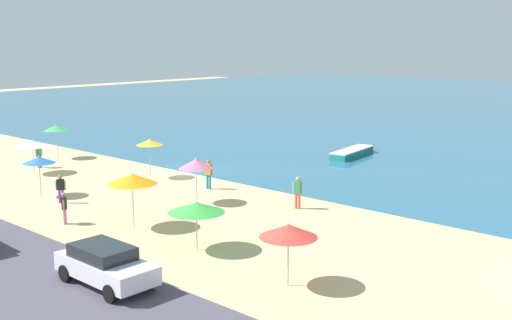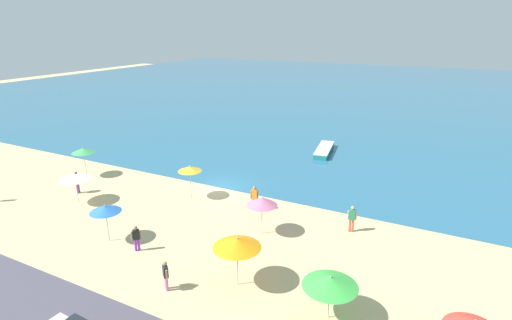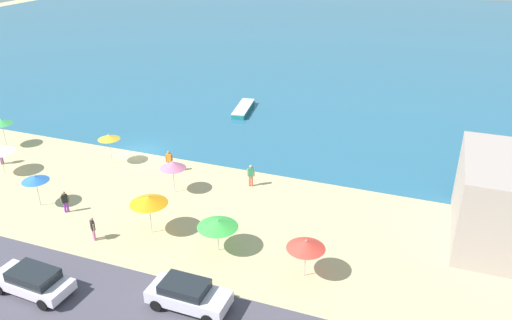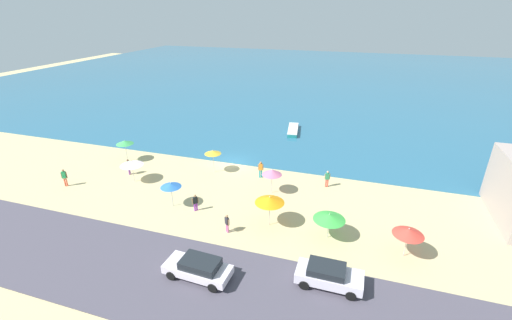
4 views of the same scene
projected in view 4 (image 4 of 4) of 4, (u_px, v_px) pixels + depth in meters
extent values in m
plane|color=#C9B681|center=(232.00, 163.00, 38.92)|extent=(160.00, 160.00, 0.00)
cube|color=#2A6383|center=(310.00, 77.00, 86.71)|extent=(150.00, 110.00, 0.05)
cube|color=#4B4653|center=(135.00, 269.00, 23.26)|extent=(80.00, 8.00, 0.06)
cylinder|color=#B2B2B7|center=(126.00, 152.00, 39.10)|extent=(0.05, 0.05, 2.16)
cone|color=#41AA58|center=(125.00, 142.00, 38.59)|extent=(1.91, 1.91, 0.39)
sphere|color=silver|center=(124.00, 140.00, 38.50)|extent=(0.08, 0.08, 0.08)
cylinder|color=#B2B2B7|center=(133.00, 173.00, 34.57)|extent=(0.05, 0.05, 1.87)
cone|color=white|center=(132.00, 163.00, 34.12)|extent=(2.30, 2.30, 0.41)
sphere|color=silver|center=(131.00, 161.00, 34.02)|extent=(0.08, 0.08, 0.08)
cylinder|color=#B2B2B7|center=(269.00, 213.00, 27.55)|extent=(0.05, 0.05, 2.17)
cone|color=orange|center=(270.00, 200.00, 27.03)|extent=(2.37, 2.37, 0.49)
sphere|color=silver|center=(270.00, 197.00, 26.91)|extent=(0.08, 0.08, 0.08)
cylinder|color=#B2B2B7|center=(172.00, 196.00, 30.26)|extent=(0.05, 0.05, 1.97)
cone|color=blue|center=(171.00, 185.00, 29.80)|extent=(1.83, 1.83, 0.37)
sphere|color=silver|center=(171.00, 183.00, 29.71)|extent=(0.08, 0.08, 0.08)
cylinder|color=#B2B2B7|center=(328.00, 228.00, 26.12)|extent=(0.05, 0.05, 1.70)
cone|color=green|center=(329.00, 217.00, 25.70)|extent=(2.44, 2.44, 0.44)
sphere|color=silver|center=(330.00, 214.00, 25.60)|extent=(0.08, 0.08, 0.08)
cylinder|color=#B2B2B7|center=(272.00, 183.00, 32.42)|extent=(0.05, 0.05, 1.98)
cone|color=#D76D94|center=(272.00, 172.00, 31.92)|extent=(1.90, 1.90, 0.52)
sphere|color=silver|center=(272.00, 169.00, 31.80)|extent=(0.08, 0.08, 0.08)
cylinder|color=#B2B2B7|center=(213.00, 163.00, 36.48)|extent=(0.05, 0.05, 2.18)
cone|color=gold|center=(213.00, 152.00, 35.98)|extent=(1.75, 1.75, 0.37)
sphere|color=silver|center=(213.00, 150.00, 35.89)|extent=(0.08, 0.08, 0.08)
cylinder|color=#B2B2B7|center=(406.00, 245.00, 24.13)|extent=(0.05, 0.05, 1.90)
cone|color=#E23F32|center=(409.00, 232.00, 23.66)|extent=(2.14, 2.14, 0.47)
sphere|color=silver|center=(409.00, 229.00, 23.55)|extent=(0.08, 0.08, 0.08)
cylinder|color=teal|center=(262.00, 174.00, 35.56)|extent=(0.14, 0.14, 0.87)
cylinder|color=teal|center=(260.00, 174.00, 35.56)|extent=(0.14, 0.14, 0.87)
cube|color=orange|center=(261.00, 167.00, 35.24)|extent=(0.41, 0.32, 0.69)
sphere|color=#A3744F|center=(261.00, 163.00, 35.04)|extent=(0.22, 0.22, 0.22)
cylinder|color=#A3744F|center=(263.00, 167.00, 35.26)|extent=(0.09, 0.09, 0.62)
cylinder|color=#A3744F|center=(258.00, 167.00, 35.26)|extent=(0.09, 0.09, 0.62)
cylinder|color=#F25240|center=(328.00, 183.00, 33.73)|extent=(0.14, 0.14, 0.84)
cylinder|color=#F25240|center=(326.00, 183.00, 33.72)|extent=(0.14, 0.14, 0.84)
cube|color=#2E895D|center=(327.00, 176.00, 33.41)|extent=(0.41, 0.33, 0.66)
sphere|color=tan|center=(328.00, 172.00, 33.22)|extent=(0.22, 0.22, 0.22)
cylinder|color=tan|center=(330.00, 177.00, 33.44)|extent=(0.09, 0.09, 0.60)
cylinder|color=tan|center=(325.00, 177.00, 33.42)|extent=(0.09, 0.09, 0.60)
cylinder|color=purple|center=(197.00, 207.00, 29.84)|extent=(0.14, 0.14, 0.75)
cylinder|color=purple|center=(195.00, 207.00, 29.77)|extent=(0.14, 0.14, 0.75)
cube|color=black|center=(195.00, 200.00, 29.53)|extent=(0.42, 0.40, 0.59)
sphere|color=#9A724D|center=(195.00, 196.00, 29.35)|extent=(0.22, 0.22, 0.22)
cylinder|color=#9A724D|center=(198.00, 200.00, 29.63)|extent=(0.09, 0.09, 0.53)
cylinder|color=#9A724D|center=(193.00, 201.00, 29.47)|extent=(0.09, 0.09, 0.53)
cylinder|color=purple|center=(130.00, 170.00, 36.32)|extent=(0.14, 0.14, 0.84)
cylinder|color=purple|center=(129.00, 171.00, 36.15)|extent=(0.14, 0.14, 0.84)
cube|color=#2C9662|center=(128.00, 164.00, 35.93)|extent=(0.31, 0.40, 0.66)
sphere|color=brown|center=(128.00, 160.00, 35.74)|extent=(0.22, 0.22, 0.22)
cylinder|color=brown|center=(129.00, 164.00, 36.17)|extent=(0.09, 0.09, 0.60)
cylinder|color=brown|center=(127.00, 166.00, 35.73)|extent=(0.09, 0.09, 0.60)
cylinder|color=#D863A3|center=(228.00, 229.00, 26.89)|extent=(0.14, 0.14, 0.75)
cylinder|color=#D863A3|center=(227.00, 227.00, 27.02)|extent=(0.14, 0.14, 0.75)
cube|color=#282730|center=(227.00, 221.00, 26.68)|extent=(0.42, 0.40, 0.59)
sphere|color=#A07651|center=(227.00, 216.00, 26.50)|extent=(0.22, 0.22, 0.22)
cylinder|color=#A07651|center=(229.00, 223.00, 26.52)|extent=(0.09, 0.09, 0.53)
cylinder|color=#A07651|center=(225.00, 220.00, 26.88)|extent=(0.09, 0.09, 0.53)
cylinder|color=#F35F41|center=(65.00, 182.00, 33.84)|extent=(0.14, 0.14, 0.89)
cylinder|color=#F35F41|center=(67.00, 182.00, 33.86)|extent=(0.14, 0.14, 0.89)
cube|color=#23914F|center=(64.00, 175.00, 33.52)|extent=(0.42, 0.35, 0.70)
sphere|color=#9E6D51|center=(63.00, 170.00, 33.32)|extent=(0.22, 0.22, 0.22)
cylinder|color=#9E6D51|center=(61.00, 175.00, 33.51)|extent=(0.09, 0.09, 0.63)
cylinder|color=#9E6D51|center=(67.00, 175.00, 33.57)|extent=(0.09, 0.09, 0.63)
cube|color=silver|center=(329.00, 277.00, 21.63)|extent=(4.19, 1.78, 0.67)
cube|color=#1E2328|center=(327.00, 269.00, 21.45)|extent=(2.35, 1.56, 0.48)
cylinder|color=black|center=(352.00, 277.00, 22.08)|extent=(0.64, 0.22, 0.64)
cylinder|color=black|center=(351.00, 296.00, 20.65)|extent=(0.64, 0.22, 0.64)
cylinder|color=black|center=(309.00, 267.00, 22.88)|extent=(0.64, 0.22, 0.64)
cylinder|color=black|center=(304.00, 285.00, 21.44)|extent=(0.64, 0.22, 0.64)
cube|color=silver|center=(198.00, 269.00, 22.31)|extent=(4.51, 1.99, 0.56)
cube|color=#1E2328|center=(200.00, 263.00, 22.02)|extent=(2.56, 1.68, 0.54)
cylinder|color=black|center=(171.00, 275.00, 22.19)|extent=(0.65, 0.25, 0.64)
cylinder|color=black|center=(185.00, 259.00, 23.62)|extent=(0.65, 0.25, 0.64)
cylinder|color=black|center=(213.00, 288.00, 21.23)|extent=(0.65, 0.25, 0.64)
cylinder|color=black|center=(224.00, 270.00, 22.66)|extent=(0.65, 0.25, 0.64)
cube|color=teal|center=(293.00, 130.00, 48.45)|extent=(2.04, 5.32, 0.46)
cube|color=teal|center=(294.00, 124.00, 50.95)|extent=(0.76, 0.54, 0.27)
cube|color=silver|center=(293.00, 128.00, 48.34)|extent=(2.12, 5.33, 0.08)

